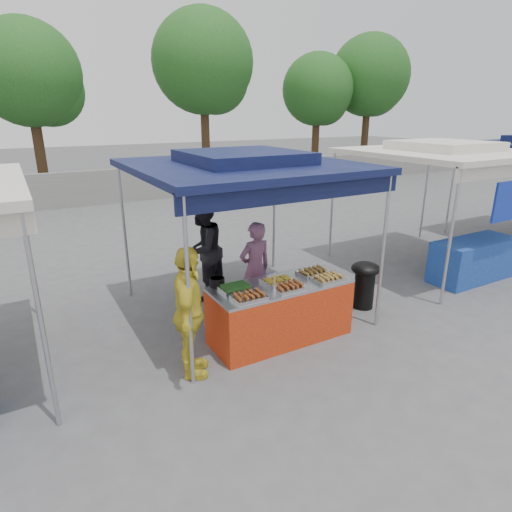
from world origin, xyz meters
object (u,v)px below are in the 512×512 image
vendor_woman (255,269)px  customer_person (189,314)px  vendor_table (280,311)px  helper_man (203,249)px  cooking_pot (217,282)px  wok_burner (365,281)px

vendor_woman → customer_person: 1.88m
vendor_table → helper_man: (-0.38, 1.88, 0.46)m
cooking_pot → vendor_woman: 1.05m
vendor_table → customer_person: customer_person is taller
vendor_table → vendor_woman: size_ratio=1.31×
vendor_woman → cooking_pot: bearing=27.7°
wok_burner → customer_person: 3.26m
wok_burner → vendor_woman: size_ratio=0.52×
vendor_woman → helper_man: helper_man is taller
vendor_table → customer_person: 1.51m
vendor_table → cooking_pot: (-0.81, 0.36, 0.49)m
wok_burner → customer_person: customer_person is taller
cooking_pot → vendor_woman: bearing=30.4°
customer_person → wok_burner: bearing=-59.4°
wok_burner → vendor_woman: bearing=143.3°
vendor_table → vendor_woman: bearing=84.4°
vendor_woman → customer_person: bearing=33.1°
cooking_pot → vendor_woman: vendor_woman is taller
vendor_table → cooking_pot: size_ratio=9.57×
wok_burner → helper_man: helper_man is taller
vendor_table → cooking_pot: cooking_pot is taller
wok_burner → helper_man: size_ratio=0.45×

